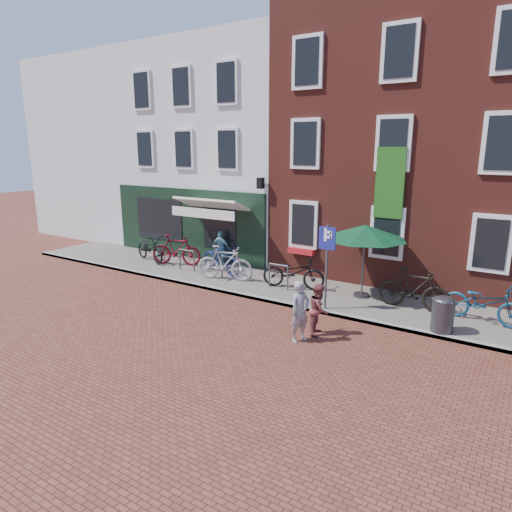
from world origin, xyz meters
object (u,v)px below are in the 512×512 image
Objects in this scene: bicycle_6 at (484,303)px; parking_sign at (327,252)px; litter_bin at (443,312)px; bicycle_1 at (176,250)px; bicycle_3 at (225,263)px; parasol at (365,229)px; bicycle_2 at (221,258)px; boy at (319,309)px; woman at (300,311)px; bicycle_0 at (150,248)px; bicycle_5 at (414,289)px; cafe_person at (221,248)px; bicycle_4 at (293,272)px.

parking_sign is at bearing 115.76° from bicycle_6.
bicycle_1 is (-10.25, 1.33, 0.09)m from litter_bin.
parking_sign is at bearing -116.82° from bicycle_3.
bicycle_2 is (-5.36, -0.22, -1.60)m from parasol.
woman is at bearing 147.13° from boy.
parasol is 9.02m from bicycle_0.
bicycle_3 is at bearing 94.20° from bicycle_5.
woman is 0.76× the size of bicycle_3.
bicycle_5 is at bearing 169.59° from cafe_person.
litter_bin is 0.73× the size of cafe_person.
woman is at bearing -93.49° from bicycle_0.
parking_sign is 1.82× the size of cafe_person.
bicycle_2 is at bearing 170.34° from litter_bin.
bicycle_4 is at bearing 144.11° from parking_sign.
cafe_person is (-5.56, 2.36, -1.00)m from parking_sign.
boy reaches higher than bicycle_6.
parking_sign is 2.43m from woman.
woman is 0.73× the size of bicycle_0.
parking_sign reaches higher than bicycle_6.
parasol is 7.72m from bicycle_1.
woman reaches higher than bicycle_5.
litter_bin is 0.40× the size of parking_sign.
bicycle_4 is 1.00× the size of bicycle_6.
parasol reaches higher than boy.
bicycle_5 is at bearing 129.13° from litter_bin.
boy is 0.63× the size of bicycle_2.
bicycle_4 is at bearing -78.84° from bicycle_2.
cafe_person is 0.68× the size of bicycle_3.
woman is 3.96m from bicycle_4.
parasol reaches higher than bicycle_1.
bicycle_3 reaches higher than bicycle_0.
litter_bin is 0.48× the size of bicycle_6.
woman is 5.11m from bicycle_6.
parking_sign is 1.23× the size of bicycle_5.
bicycle_1 is at bearing 84.96° from woman.
bicycle_1 is (-1.48, -0.97, -0.08)m from cafe_person.
cafe_person is at bearing 165.31° from litter_bin.
boy is 6.13m from bicycle_2.
bicycle_5 is at bearing -6.93° from woman.
woman is at bearing -163.04° from bicycle_4.
bicycle_6 is (3.49, 2.87, -0.01)m from boy.
bicycle_1 is 11.05m from bicycle_6.
parking_sign reaches higher than bicycle_5.
bicycle_4 is at bearing 166.60° from litter_bin.
bicycle_5 is at bearing -101.66° from bicycle_4.
parking_sign is 0.97× the size of parasol.
bicycle_5 is at bearing -75.91° from bicycle_2.
bicycle_1 is 2.90m from bicycle_3.
bicycle_6 is at bearing -102.34° from bicycle_3.
bicycle_6 is at bearing -110.00° from bicycle_1.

